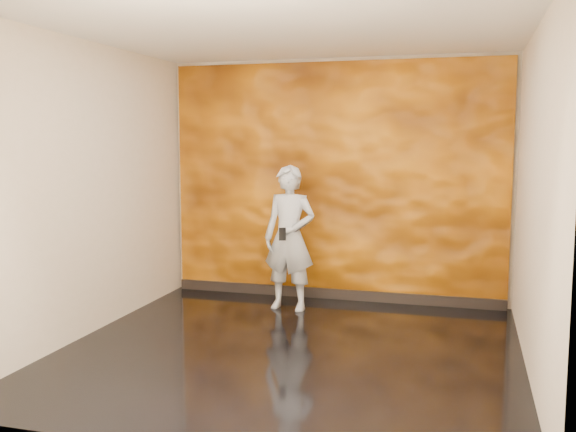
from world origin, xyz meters
name	(u,v)px	position (x,y,z in m)	size (l,w,h in m)	color
room	(290,194)	(0.00, 0.00, 1.40)	(4.02, 4.02, 2.81)	black
feature_wall	(335,182)	(0.00, 1.96, 1.38)	(3.90, 0.06, 2.75)	orange
baseboard	(333,294)	(0.00, 1.92, 0.06)	(3.90, 0.04, 0.12)	black
man	(290,238)	(-0.38, 1.35, 0.80)	(0.58, 0.38, 1.59)	#939AA2
phone	(282,234)	(-0.39, 1.09, 0.88)	(0.07, 0.01, 0.14)	black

